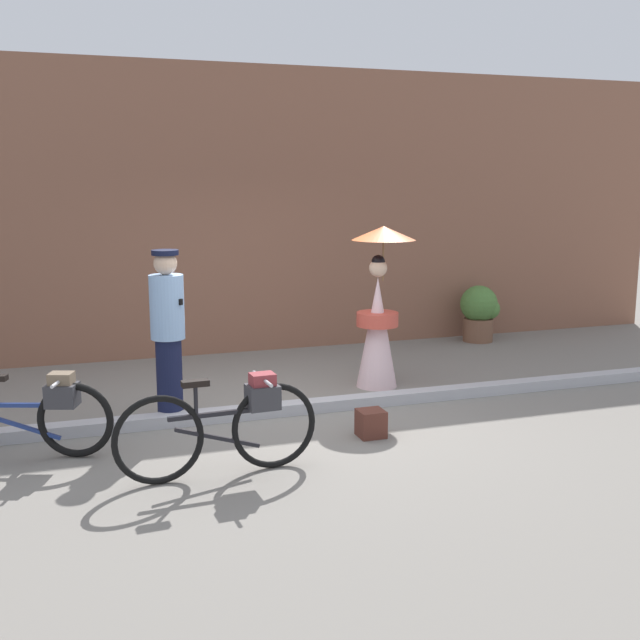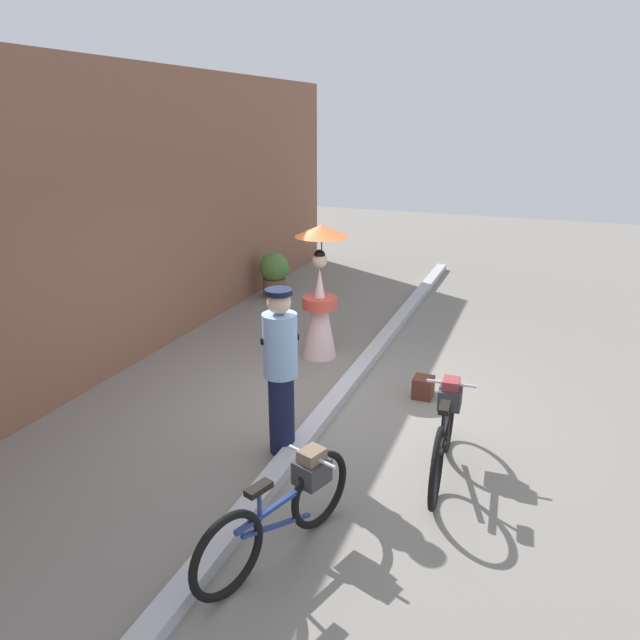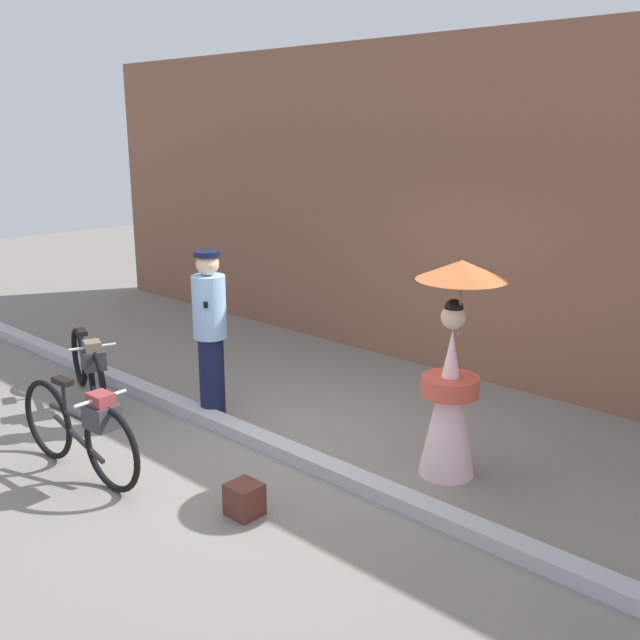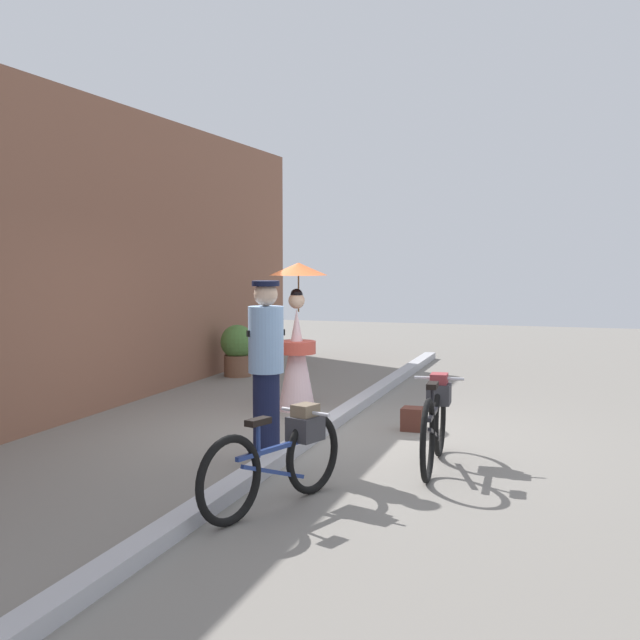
{
  "view_description": "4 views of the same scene",
  "coord_description": "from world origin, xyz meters",
  "px_view_note": "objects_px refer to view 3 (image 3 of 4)",
  "views": [
    {
      "loc": [
        -2.15,
        -7.42,
        2.42
      ],
      "look_at": [
        0.44,
        0.31,
        0.92
      ],
      "focal_mm": 43.1,
      "sensor_mm": 36.0,
      "label": 1
    },
    {
      "loc": [
        -5.96,
        -2.12,
        3.27
      ],
      "look_at": [
        -0.23,
        0.12,
        1.12
      ],
      "focal_mm": 32.79,
      "sensor_mm": 36.0,
      "label": 2
    },
    {
      "loc": [
        4.43,
        -4.23,
        2.92
      ],
      "look_at": [
        0.05,
        0.44,
        1.21
      ],
      "focal_mm": 40.77,
      "sensor_mm": 36.0,
      "label": 3
    },
    {
      "loc": [
        -8.4,
        -2.69,
        1.97
      ],
      "look_at": [
        0.5,
        0.16,
        1.23
      ],
      "focal_mm": 45.37,
      "sensor_mm": 36.0,
      "label": 4
    }
  ],
  "objects_px": {
    "bicycle_near_officer": "(89,366)",
    "person_officer": "(210,330)",
    "person_with_parasol": "(452,373)",
    "bicycle_far_side": "(83,428)",
    "backpack_on_pavement": "(244,499)"
  },
  "relations": [
    {
      "from": "person_with_parasol",
      "to": "backpack_on_pavement",
      "type": "xyz_separation_m",
      "value": [
        -0.76,
        -1.66,
        -0.78
      ]
    },
    {
      "from": "person_officer",
      "to": "person_with_parasol",
      "type": "xyz_separation_m",
      "value": [
        2.51,
        0.57,
        -0.01
      ]
    },
    {
      "from": "bicycle_near_officer",
      "to": "person_officer",
      "type": "xyz_separation_m",
      "value": [
        1.32,
        0.64,
        0.53
      ]
    },
    {
      "from": "bicycle_far_side",
      "to": "person_with_parasol",
      "type": "distance_m",
      "value": 3.16
    },
    {
      "from": "bicycle_far_side",
      "to": "backpack_on_pavement",
      "type": "xyz_separation_m",
      "value": [
        1.49,
        0.5,
        -0.31
      ]
    },
    {
      "from": "person_with_parasol",
      "to": "bicycle_far_side",
      "type": "bearing_deg",
      "value": -136.16
    },
    {
      "from": "bicycle_near_officer",
      "to": "bicycle_far_side",
      "type": "relative_size",
      "value": 0.94
    },
    {
      "from": "person_with_parasol",
      "to": "backpack_on_pavement",
      "type": "relative_size",
      "value": 7.29
    },
    {
      "from": "bicycle_near_officer",
      "to": "backpack_on_pavement",
      "type": "bearing_deg",
      "value": -8.49
    },
    {
      "from": "bicycle_near_officer",
      "to": "backpack_on_pavement",
      "type": "relative_size",
      "value": 6.23
    },
    {
      "from": "backpack_on_pavement",
      "to": "bicycle_far_side",
      "type": "bearing_deg",
      "value": -161.49
    },
    {
      "from": "bicycle_near_officer",
      "to": "backpack_on_pavement",
      "type": "xyz_separation_m",
      "value": [
        3.07,
        -0.46,
        -0.27
      ]
    },
    {
      "from": "person_with_parasol",
      "to": "person_officer",
      "type": "bearing_deg",
      "value": -167.29
    },
    {
      "from": "person_officer",
      "to": "backpack_on_pavement",
      "type": "bearing_deg",
      "value": -32.25
    },
    {
      "from": "bicycle_far_side",
      "to": "person_with_parasol",
      "type": "height_order",
      "value": "person_with_parasol"
    }
  ]
}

